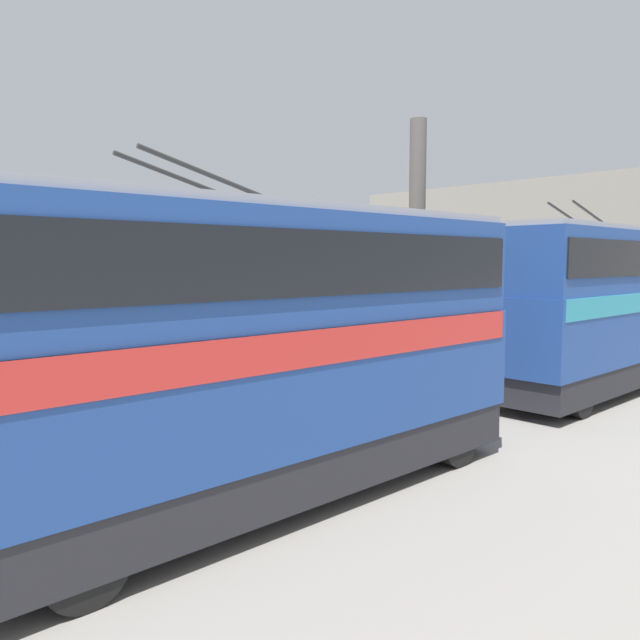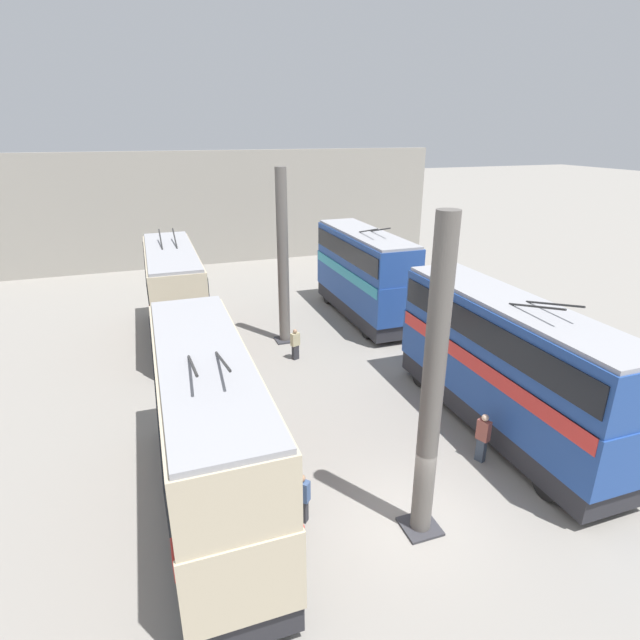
# 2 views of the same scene
# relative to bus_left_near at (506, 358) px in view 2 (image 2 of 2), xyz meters

# --- Properties ---
(ground_plane) EXTENTS (240.00, 240.00, 0.00)m
(ground_plane) POSITION_rel_bus_left_near_xyz_m (-3.22, 5.26, -2.84)
(ground_plane) COLOR gray
(depot_back_wall) EXTENTS (0.50, 36.00, 8.91)m
(depot_back_wall) POSITION_rel_bus_left_near_xyz_m (28.19, 5.26, 1.61)
(depot_back_wall) COLOR gray
(depot_back_wall) RESTS_ON ground_plane
(support_column_near) EXTENTS (1.01, 1.01, 8.81)m
(support_column_near) POSITION_rel_bus_left_near_xyz_m (-3.50, 5.26, 1.44)
(support_column_near) COLOR #605B56
(support_column_near) RESTS_ON ground_plane
(support_column_far) EXTENTS (1.01, 1.01, 8.81)m
(support_column_far) POSITION_rel_bus_left_near_xyz_m (10.54, 5.26, 1.44)
(support_column_far) COLOR #605B56
(support_column_far) RESTS_ON ground_plane
(bus_left_near) EXTENTS (10.51, 2.54, 5.60)m
(bus_left_near) POSITION_rel_bus_left_near_xyz_m (0.00, 0.00, 0.00)
(bus_left_near) COLOR black
(bus_left_near) RESTS_ON ground_plane
(bus_left_far) EXTENTS (9.07, 2.54, 5.71)m
(bus_left_far) POSITION_rel_bus_left_near_xyz_m (12.37, 0.00, 0.06)
(bus_left_far) COLOR black
(bus_left_far) RESTS_ON ground_plane
(bus_right_mid) EXTENTS (9.64, 2.54, 5.61)m
(bus_right_mid) POSITION_rel_bus_left_near_xyz_m (-0.82, 10.52, -0.00)
(bus_right_mid) COLOR black
(bus_right_mid) RESTS_ON ground_plane
(bus_right_far) EXTENTS (9.08, 2.54, 5.53)m
(bus_right_far) POSITION_rel_bus_left_near_xyz_m (12.29, 10.52, -0.03)
(bus_right_far) COLOR black
(bus_right_far) RESTS_ON ground_plane
(person_by_left_row) EXTENTS (0.48, 0.38, 1.78)m
(person_by_left_row) POSITION_rel_bus_left_near_xyz_m (-1.48, 1.82, -1.89)
(person_by_left_row) COLOR #384251
(person_by_left_row) RESTS_ON ground_plane
(person_by_right_row) EXTENTS (0.46, 0.47, 1.56)m
(person_by_right_row) POSITION_rel_bus_left_near_xyz_m (-2.14, 8.28, -2.02)
(person_by_right_row) COLOR #2D2D33
(person_by_right_row) RESTS_ON ground_plane
(person_aisle_midway) EXTENTS (0.37, 0.48, 1.56)m
(person_aisle_midway) POSITION_rel_bus_left_near_xyz_m (8.17, 5.40, -2.03)
(person_aisle_midway) COLOR #2D2D33
(person_aisle_midway) RESTS_ON ground_plane
(oil_drum) EXTENTS (0.60, 0.60, 0.82)m
(oil_drum) POSITION_rel_bus_left_near_xyz_m (9.80, 8.04, -2.43)
(oil_drum) COLOR #933828
(oil_drum) RESTS_ON ground_plane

